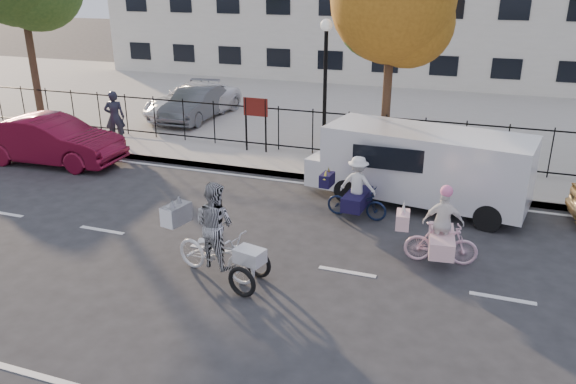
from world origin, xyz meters
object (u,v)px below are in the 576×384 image
at_px(white_van, 422,164).
at_px(pedestrian, 115,117).
at_px(zebra_trike, 216,241).
at_px(lamppost, 326,65).
at_px(lot_car_a, 190,99).
at_px(lot_car_b, 193,101).
at_px(bull_bike, 356,193).
at_px(unicorn_bike, 440,235).
at_px(lot_car_c, 195,104).
at_px(red_sedan, 51,140).

bearing_deg(white_van, pedestrian, 179.81).
bearing_deg(zebra_trike, lamppost, 13.01).
bearing_deg(lot_car_a, pedestrian, -96.99).
bearing_deg(lamppost, lot_car_b, 151.35).
bearing_deg(bull_bike, lot_car_b, 52.73).
relative_size(pedestrian, lot_car_b, 0.38).
bearing_deg(pedestrian, white_van, 139.68).
bearing_deg(lot_car_a, unicorn_bike, -47.72).
bearing_deg(white_van, zebra_trike, -113.05).
distance_m(white_van, lot_car_b, 11.92).
xyz_separation_m(lamppost, bull_bike, (2.01, -4.00, -2.47)).
distance_m(bull_bike, lot_car_c, 11.02).
xyz_separation_m(red_sedan, pedestrian, (0.82, 2.24, 0.31)).
height_order(unicorn_bike, red_sedan, unicorn_bike).
relative_size(lamppost, bull_bike, 2.50).
distance_m(zebra_trike, pedestrian, 10.23).
relative_size(bull_bike, pedestrian, 0.93).
relative_size(zebra_trike, pedestrian, 1.26).
distance_m(unicorn_bike, lot_car_c, 13.83).
relative_size(white_van, lot_car_c, 1.47).
height_order(zebra_trike, lot_car_b, zebra_trike).
xyz_separation_m(lamppost, zebra_trike, (0.05, -7.81, -2.34)).
bearing_deg(lot_car_b, lot_car_c, -45.32).
relative_size(zebra_trike, lot_car_b, 0.48).
xyz_separation_m(unicorn_bike, lot_car_b, (-10.95, 9.44, 0.18)).
distance_m(white_van, lot_car_a, 12.75).
height_order(lot_car_b, lot_car_c, lot_car_b).
relative_size(lot_car_a, lot_car_b, 0.83).
bearing_deg(lamppost, red_sedan, -159.85).
bearing_deg(red_sedan, zebra_trike, -123.41).
distance_m(white_van, lot_car_c, 11.32).
distance_m(pedestrian, lot_car_c, 4.08).
bearing_deg(red_sedan, bull_bike, -98.68).
bearing_deg(lot_car_c, pedestrian, -106.48).
xyz_separation_m(unicorn_bike, lot_car_a, (-11.48, 10.15, 0.09)).
height_order(lamppost, unicorn_bike, lamppost).
xyz_separation_m(zebra_trike, lot_car_a, (-7.33, 12.21, -0.04)).
relative_size(bull_bike, red_sedan, 0.37).
xyz_separation_m(pedestrian, lot_car_c, (1.00, 3.95, -0.27)).
bearing_deg(white_van, red_sedan, -168.48).
bearing_deg(white_van, lot_car_b, 157.70).
distance_m(lamppost, lot_car_c, 7.47).
xyz_separation_m(white_van, lot_car_c, (-9.73, 5.77, -0.30)).
distance_m(bull_bike, pedestrian, 9.91).
height_order(bull_bike, white_van, white_van).
height_order(lamppost, lot_car_c, lamppost).
height_order(bull_bike, lot_car_c, bull_bike).
bearing_deg(bull_bike, lot_car_c, 53.29).
height_order(white_van, lot_car_c, white_van).
bearing_deg(bull_bike, unicorn_bike, -124.74).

